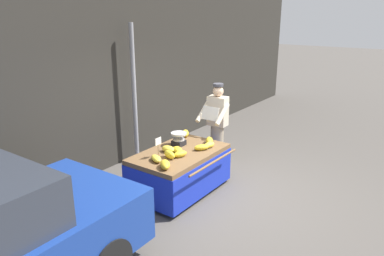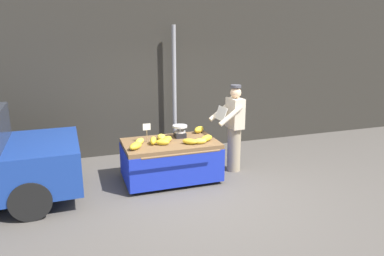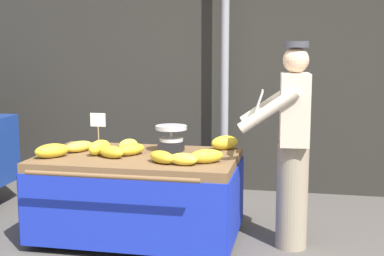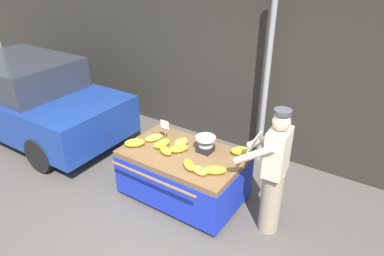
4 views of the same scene
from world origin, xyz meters
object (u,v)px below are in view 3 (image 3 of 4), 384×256
at_px(price_sign, 98,123).
at_px(banana_bunch_6, 206,156).
at_px(banana_bunch_8, 100,147).
at_px(banana_bunch_2, 162,157).
at_px(banana_bunch_3, 183,159).
at_px(banana_bunch_5, 225,143).
at_px(banana_bunch_7, 130,149).
at_px(banana_bunch_9, 79,146).
at_px(banana_cart, 138,178).
at_px(banana_bunch_0, 128,145).
at_px(banana_bunch_1, 52,151).
at_px(banana_bunch_4, 111,152).
at_px(vendor_person, 292,145).
at_px(weighing_scale, 171,139).
at_px(street_pole, 225,69).

bearing_deg(price_sign, banana_bunch_6, -17.08).
bearing_deg(banana_bunch_8, banana_bunch_2, -19.59).
xyz_separation_m(banana_bunch_3, banana_bunch_5, (0.23, 0.70, 0.02)).
relative_size(banana_bunch_3, banana_bunch_8, 0.88).
bearing_deg(banana_bunch_7, banana_bunch_9, 174.03).
bearing_deg(banana_cart, banana_bunch_9, 175.69).
distance_m(banana_bunch_3, banana_bunch_5, 0.73).
relative_size(banana_bunch_0, banana_bunch_1, 0.88).
height_order(banana_bunch_0, banana_bunch_7, banana_bunch_0).
xyz_separation_m(banana_bunch_4, vendor_person, (1.48, 0.21, 0.08)).
xyz_separation_m(banana_bunch_7, vendor_person, (1.36, 0.07, 0.08)).
bearing_deg(banana_bunch_1, banana_bunch_3, -3.04).
distance_m(weighing_scale, banana_bunch_4, 0.57).
bearing_deg(banana_bunch_4, banana_bunch_7, 50.89).
relative_size(weighing_scale, vendor_person, 0.16).
relative_size(price_sign, banana_bunch_6, 1.16).
relative_size(banana_bunch_5, banana_bunch_7, 0.94).
relative_size(street_pole, banana_bunch_0, 10.94).
height_order(banana_bunch_1, banana_bunch_5, banana_bunch_5).
height_order(banana_bunch_0, banana_bunch_9, banana_bunch_0).
bearing_deg(banana_bunch_2, banana_bunch_5, 57.76).
bearing_deg(banana_bunch_8, banana_bunch_7, 8.40).
xyz_separation_m(street_pole, banana_bunch_5, (0.17, -1.15, -0.61)).
relative_size(banana_bunch_2, banana_bunch_9, 0.95).
height_order(banana_bunch_2, vendor_person, vendor_person).
xyz_separation_m(banana_bunch_2, banana_bunch_6, (0.35, 0.07, 0.01)).
bearing_deg(price_sign, banana_bunch_1, -127.00).
bearing_deg(banana_cart, vendor_person, 2.50).
bearing_deg(banana_bunch_9, banana_bunch_4, -28.19).
xyz_separation_m(banana_bunch_2, vendor_person, (1.02, 0.32, 0.08)).
relative_size(banana_bunch_1, banana_bunch_6, 1.00).
bearing_deg(banana_bunch_5, banana_bunch_2, -122.24).
relative_size(weighing_scale, banana_bunch_2, 1.03).
height_order(banana_bunch_0, banana_bunch_1, banana_bunch_1).
relative_size(banana_bunch_0, banana_bunch_4, 1.07).
distance_m(banana_bunch_3, vendor_person, 0.91).
height_order(banana_bunch_0, banana_bunch_4, banana_bunch_0).
height_order(banana_bunch_4, banana_bunch_8, banana_bunch_8).
xyz_separation_m(banana_cart, banana_bunch_7, (-0.06, -0.01, 0.26)).
bearing_deg(banana_bunch_9, street_pole, 54.03).
xyz_separation_m(banana_bunch_0, banana_bunch_1, (-0.55, -0.38, 0.00)).
bearing_deg(banana_bunch_6, banana_bunch_5, 83.48).
relative_size(banana_bunch_7, vendor_person, 0.16).
distance_m(banana_bunch_1, banana_bunch_2, 0.96).
xyz_separation_m(banana_bunch_0, banana_bunch_4, (-0.05, -0.30, -0.00)).
relative_size(street_pole, price_sign, 8.35).
relative_size(weighing_scale, banana_bunch_5, 1.07).
relative_size(banana_bunch_0, banana_bunch_8, 0.99).
distance_m(street_pole, vendor_person, 1.76).
bearing_deg(banana_bunch_7, street_pole, 69.03).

